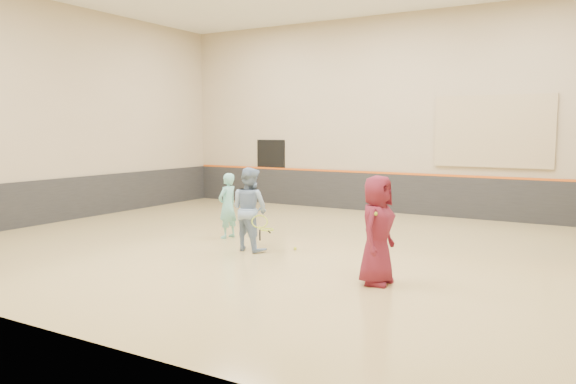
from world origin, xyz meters
The scene contains 14 objects.
room centered at (0.00, 0.00, 0.81)m, with size 15.04×12.04×6.22m.
wainscot_back centered at (0.00, 5.97, 0.60)m, with size 14.90×0.04×1.20m, color #232326.
wainscot_left centered at (-7.47, 0.00, 0.60)m, with size 0.04×11.90×1.20m, color #232326.
accent_stripe centered at (0.00, 5.96, 1.22)m, with size 14.90×0.03×0.06m, color #D85914.
acoustic_panel centered at (2.80, 5.95, 2.50)m, with size 3.20×0.08×2.00m, color tan.
doorway centered at (-4.50, 5.98, 1.10)m, with size 1.10×0.05×2.20m, color black.
girl centered at (-2.03, 0.14, 0.77)m, with size 0.56×0.37×1.53m, color #75CBC3.
instructor centered at (-0.80, -0.73, 0.88)m, with size 0.86×0.67×1.76m, color #7E9CC4.
young_man centered at (2.49, -1.83, 0.90)m, with size 0.88×0.58×1.81m, color maroon.
held_racket centered at (-0.44, -0.91, 0.67)m, with size 0.56×0.56×0.56m, color #A6C02A, non-canonical shape.
spare_racket centered at (-1.77, 1.46, 0.02)m, with size 0.75×0.75×0.04m, color #B5D62F, non-canonical shape.
ball_under_racket centered at (0.02, -0.24, 0.03)m, with size 0.07×0.07×0.07m, color #D2E034.
ball_in_hand centered at (2.55, -2.08, 1.21)m, with size 0.07×0.07×0.07m, color #B2C92E.
ball_beside_spare centered at (0.66, 3.26, 0.03)m, with size 0.07×0.07×0.07m, color yellow.
Camera 1 is at (5.84, -10.41, 2.55)m, focal length 35.00 mm.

